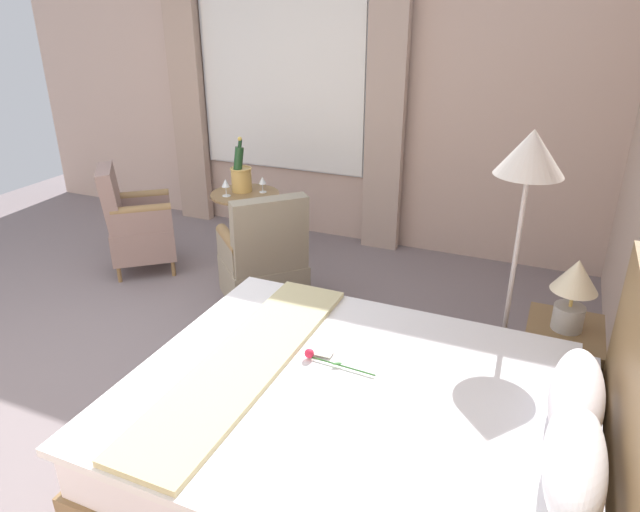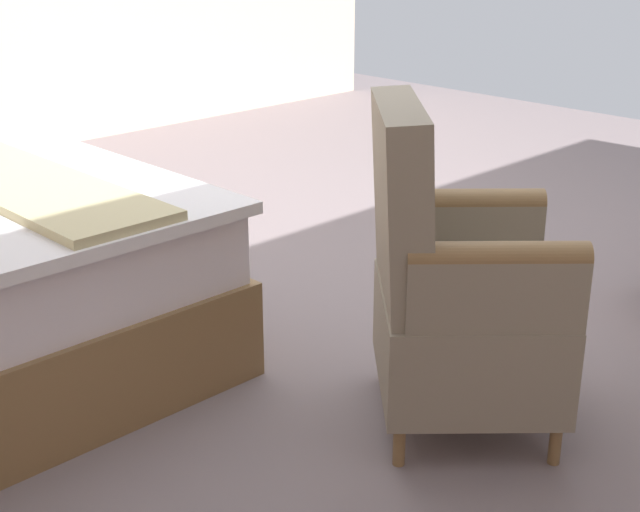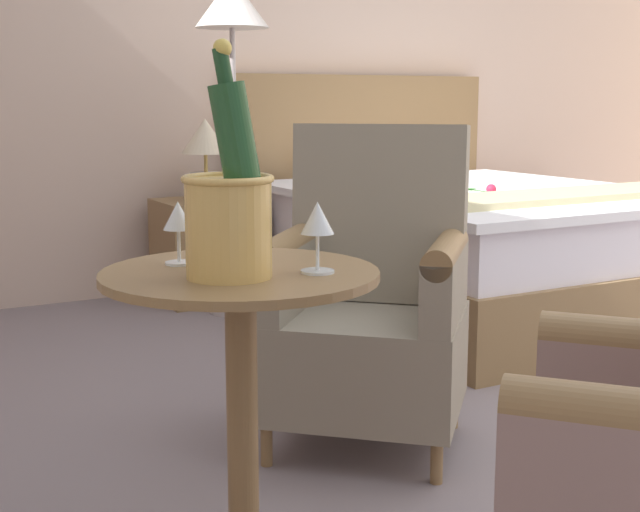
% 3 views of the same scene
% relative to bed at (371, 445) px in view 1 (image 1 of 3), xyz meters
% --- Properties ---
extents(ground_plane, '(7.76, 7.76, 0.00)m').
position_rel_bed_xyz_m(ground_plane, '(-0.27, -2.03, -0.35)').
color(ground_plane, gray).
extents(wall_window_side, '(0.27, 6.38, 2.91)m').
position_rel_bed_xyz_m(wall_window_side, '(-3.23, -2.03, 1.11)').
color(wall_window_side, '#CBAD9E').
rests_on(wall_window_side, ground).
extents(bed, '(1.74, 2.19, 1.22)m').
position_rel_bed_xyz_m(bed, '(0.00, 0.00, 0.00)').
color(bed, olive).
rests_on(bed, ground).
extents(nightstand, '(0.54, 0.42, 0.55)m').
position_rel_bed_xyz_m(nightstand, '(-1.12, 0.78, -0.08)').
color(nightstand, olive).
rests_on(nightstand, ground).
extents(bedside_lamp, '(0.25, 0.25, 0.43)m').
position_rel_bed_xyz_m(bedside_lamp, '(-1.12, 0.78, 0.46)').
color(bedside_lamp, '#B6B3AF').
rests_on(bedside_lamp, nightstand).
extents(floor_lamp_brass, '(0.36, 0.36, 1.66)m').
position_rel_bed_xyz_m(floor_lamp_brass, '(-1.10, 0.45, 1.06)').
color(floor_lamp_brass, '#B8ADAC').
rests_on(floor_lamp_brass, ground).
extents(side_table_round, '(0.60, 0.60, 0.71)m').
position_rel_bed_xyz_m(side_table_round, '(-2.14, -1.91, 0.08)').
color(side_table_round, olive).
rests_on(side_table_round, ground).
extents(champagne_bucket, '(0.19, 0.19, 0.48)m').
position_rel_bed_xyz_m(champagne_bucket, '(-2.18, -1.97, 0.51)').
color(champagne_bucket, tan).
rests_on(champagne_bucket, side_table_round).
extents(wine_glass_near_bucket, '(0.07, 0.07, 0.15)m').
position_rel_bed_xyz_m(wine_glass_near_bucket, '(-2.00, -2.01, 0.47)').
color(wine_glass_near_bucket, white).
rests_on(wine_glass_near_bucket, side_table_round).
extents(wine_glass_near_edge, '(0.07, 0.07, 0.14)m').
position_rel_bed_xyz_m(wine_glass_near_edge, '(-2.23, -1.78, 0.46)').
color(wine_glass_near_edge, white).
rests_on(wine_glass_near_edge, side_table_round).
extents(armchair_by_window, '(0.79, 0.79, 1.00)m').
position_rel_bed_xyz_m(armchair_by_window, '(-1.45, -1.35, 0.08)').
color(armchair_by_window, olive).
rests_on(armchair_by_window, ground).
extents(armchair_facing_bed, '(0.76, 0.77, 0.97)m').
position_rel_bed_xyz_m(armchair_facing_bed, '(-1.70, -2.79, 0.08)').
color(armchair_facing_bed, olive).
rests_on(armchair_facing_bed, ground).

